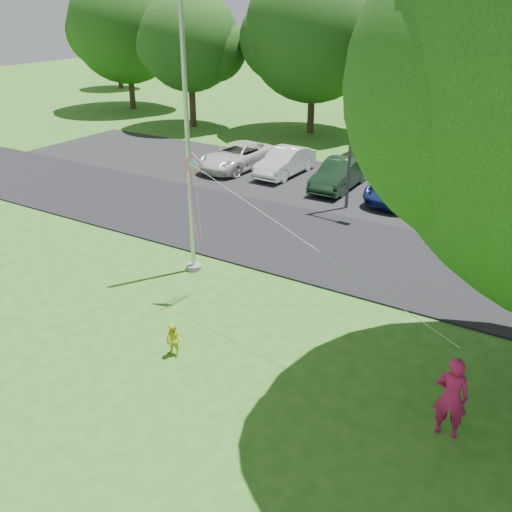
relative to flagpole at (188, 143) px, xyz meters
The scene contains 11 objects.
ground 7.39m from the flagpole, 55.01° to the right, with size 120.00×120.00×0.00m, color #2E691B.
park_road 6.73m from the flagpole, 48.81° to the left, with size 60.00×6.00×0.06m, color black.
parking_strip 11.82m from the flagpole, 71.57° to the left, with size 42.00×7.00×0.06m, color black.
flagpole is the anchor object (origin of this frame).
street_lamp 8.25m from the flagpole, 75.07° to the left, with size 1.94×0.38×6.88m.
trash_can 10.56m from the flagpole, 50.53° to the left, with size 0.65×0.65×1.03m.
tree_row 19.95m from the flagpole, 75.18° to the left, with size 64.35×11.94×10.88m.
parked_cars 11.59m from the flagpole, 70.94° to the left, with size 19.87×5.12×1.43m.
woman 10.21m from the flagpole, 20.33° to the right, with size 0.67×0.44×1.83m, color #C41A5C.
child_yellow 6.17m from the flagpole, 57.93° to the right, with size 0.43×0.34×0.89m, color yellow.
kite 2.13m from the flagpole, 45.01° to the right, with size 8.14×2.26×2.84m.
Camera 1 is at (7.13, -8.15, 8.17)m, focal length 40.00 mm.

